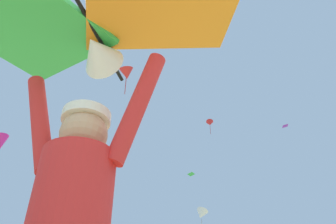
{
  "coord_description": "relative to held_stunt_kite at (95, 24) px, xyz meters",
  "views": [
    {
      "loc": [
        0.49,
        -1.09,
        0.61
      ],
      "look_at": [
        -0.22,
        2.09,
        2.96
      ],
      "focal_mm": 37.07,
      "sensor_mm": 36.0,
      "label": 1
    }
  ],
  "objects": [
    {
      "name": "distant_kite_red_high_left",
      "position": [
        -4.97,
        13.17,
        12.22
      ],
      "size": [
        1.18,
        1.32,
        2.07
      ],
      "color": "red"
    },
    {
      "name": "distant_kite_magenta_high_right",
      "position": [
        -8.11,
        15.05,
        10.57
      ],
      "size": [
        1.0,
        0.98,
        1.56
      ],
      "color": "#DB2393"
    },
    {
      "name": "held_stunt_kite",
      "position": [
        0.0,
        0.0,
        0.0
      ],
      "size": [
        1.97,
        1.07,
        0.42
      ],
      "color": "black"
    },
    {
      "name": "distant_kite_purple_low_left",
      "position": [
        5.88,
        29.26,
        17.42
      ],
      "size": [
        0.79,
        0.8,
        0.24
      ],
      "color": "purple"
    },
    {
      "name": "distant_kite_red_far_center",
      "position": [
        -1.2,
        25.01,
        15.94
      ],
      "size": [
        0.91,
        0.99,
        1.53
      ],
      "color": "red"
    },
    {
      "name": "distant_kite_white_low_right",
      "position": [
        -3.54,
        34.12,
        10.86
      ],
      "size": [
        1.73,
        1.79,
        2.99
      ],
      "color": "white"
    },
    {
      "name": "distant_kite_green_overhead_distant",
      "position": [
        -4.11,
        31.94,
        14.49
      ],
      "size": [
        0.79,
        0.79,
        0.19
      ],
      "color": "green"
    }
  ]
}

